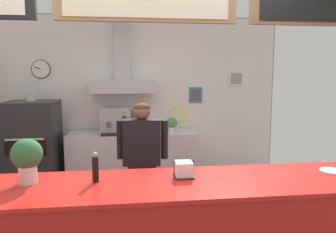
# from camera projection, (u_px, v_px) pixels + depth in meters

# --- Properties ---
(back_wall_assembly) EXTENTS (4.70, 3.03, 2.76)m
(back_wall_assembly) POSITION_uv_depth(u_px,v_px,m) (136.00, 96.00, 5.18)
(back_wall_assembly) COLOR gray
(back_wall_assembly) RESTS_ON ground_plane
(back_prep_counter) EXTENTS (1.97, 0.60, 0.92)m
(back_prep_counter) POSITION_uv_depth(u_px,v_px,m) (133.00, 162.00, 5.11)
(back_prep_counter) COLOR silver
(back_prep_counter) RESTS_ON ground_plane
(pizza_oven) EXTENTS (0.70, 0.76, 1.54)m
(pizza_oven) POSITION_uv_depth(u_px,v_px,m) (34.00, 150.00, 4.71)
(pizza_oven) COLOR #232326
(pizza_oven) RESTS_ON ground_plane
(shop_worker) EXTENTS (0.58, 0.26, 1.51)m
(shop_worker) POSITION_uv_depth(u_px,v_px,m) (143.00, 164.00, 3.71)
(shop_worker) COLOR #232328
(shop_worker) RESTS_ON ground_plane
(espresso_machine) EXTENTS (0.45, 0.45, 0.39)m
(espresso_machine) POSITION_uv_depth(u_px,v_px,m) (115.00, 121.00, 4.97)
(espresso_machine) COLOR #A3A5AD
(espresso_machine) RESTS_ON back_prep_counter
(potted_basil) EXTENTS (0.17, 0.17, 0.22)m
(potted_basil) POSITION_uv_depth(u_px,v_px,m) (148.00, 124.00, 5.08)
(potted_basil) COLOR #4C4C51
(potted_basil) RESTS_ON back_prep_counter
(potted_rosemary) EXTENTS (0.18, 0.18, 0.22)m
(potted_rosemary) POSITION_uv_depth(u_px,v_px,m) (172.00, 124.00, 5.09)
(potted_rosemary) COLOR beige
(potted_rosemary) RESTS_ON back_prep_counter
(basil_vase) EXTENTS (0.22, 0.22, 0.33)m
(basil_vase) POSITION_uv_depth(u_px,v_px,m) (27.00, 159.00, 2.35)
(basil_vase) COLOR silver
(basil_vase) RESTS_ON service_counter
(condiment_plate) EXTENTS (0.19, 0.19, 0.01)m
(condiment_plate) POSITION_uv_depth(u_px,v_px,m) (332.00, 171.00, 2.65)
(condiment_plate) COLOR white
(condiment_plate) RESTS_ON service_counter
(pepper_grinder) EXTENTS (0.05, 0.05, 0.23)m
(pepper_grinder) POSITION_uv_depth(u_px,v_px,m) (95.00, 167.00, 2.40)
(pepper_grinder) COLOR black
(pepper_grinder) RESTS_ON service_counter
(napkin_holder) EXTENTS (0.16, 0.15, 0.14)m
(napkin_holder) POSITION_uv_depth(u_px,v_px,m) (184.00, 170.00, 2.52)
(napkin_holder) COLOR #262628
(napkin_holder) RESTS_ON service_counter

